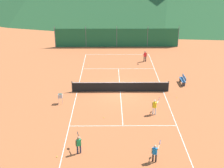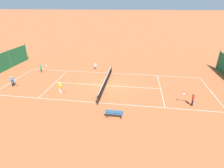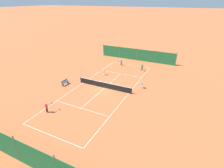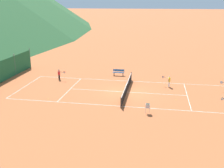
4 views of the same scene
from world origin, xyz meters
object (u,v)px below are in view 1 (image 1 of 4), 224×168
Objects in this scene: player_near_baseline at (155,152)px; tennis_ball_by_net_right at (104,118)px; player_near_service at (145,55)px; tennis_net at (120,87)px; courtside_bench at (183,80)px; tennis_ball_alley_right at (177,97)px; player_far_baseline at (155,106)px; tennis_ball_service_box at (57,157)px; player_far_service at (79,143)px; ball_hopper at (60,96)px; tennis_ball_far_corner at (88,65)px.

player_near_baseline is 18.65× the size of tennis_ball_by_net_right.
player_near_service is (1.46, 19.77, 0.05)m from player_near_baseline.
tennis_net is 6.12× the size of courtside_bench.
player_near_baseline is at bearing -109.26° from tennis_ball_alley_right.
player_far_baseline is 19.70× the size of tennis_ball_service_box.
courtside_bench is at bearing 51.41° from player_far_service.
ball_hopper is 0.59× the size of courtside_bench.
ball_hopper is 12.43m from courtside_bench.
player_far_service is 17.49m from tennis_ball_far_corner.
player_far_baseline is at bearing 39.46° from tennis_ball_service_box.
tennis_ball_service_box is at bearing -140.54° from player_far_baseline.
tennis_net is 9.53m from player_near_service.
player_near_baseline is 0.82× the size of courtside_bench.
player_far_service reaches higher than tennis_net.
ball_hopper is (-0.87, 7.87, 0.63)m from tennis_ball_service_box.
tennis_net is at bearing 99.49° from player_near_baseline.
tennis_ball_alley_right is (2.46, 3.12, -0.72)m from player_far_baseline.
courtside_bench is (9.85, -5.72, 0.42)m from tennis_ball_far_corner.
tennis_ball_service_box is (-1.39, -0.48, -0.70)m from player_far_service.
player_far_baseline reaches higher than tennis_ball_by_net_right.
courtside_bench is at bearing 59.96° from player_far_baseline.
player_far_service is at bearing 168.96° from player_near_baseline.
ball_hopper is (-2.27, 7.40, -0.07)m from player_far_service.
player_near_baseline is 19.17m from tennis_ball_far_corner.
player_near_baseline is 0.94× the size of player_near_service.
tennis_ball_by_net_right is at bearing -105.99° from tennis_net.
ball_hopper is (-7.94, 2.06, -0.10)m from player_far_baseline.
tennis_net is 6.62m from courtside_bench.
tennis_ball_alley_right is at bearing -80.01° from player_near_service.
tennis_ball_service_box and tennis_ball_alley_right have the same top height.
courtside_bench is at bearing -30.13° from tennis_ball_far_corner.
player_near_service is at bearing 99.99° from tennis_ball_alley_right.
tennis_ball_service_box is at bearing -113.15° from tennis_net.
player_near_service is 0.88× the size of courtside_bench.
player_far_baseline reaches higher than courtside_bench.
courtside_bench is (7.82, 7.04, 0.42)m from tennis_ball_by_net_right.
player_near_service is 14.28m from ball_hopper.
tennis_ball_alley_right is at bearing 51.79° from player_far_baseline.
tennis_ball_service_box is 17.97m from tennis_ball_far_corner.
tennis_ball_by_net_right is 12.91m from tennis_ball_far_corner.
player_near_baseline is 6.58m from tennis_ball_by_net_right.
tennis_net reaches higher than tennis_ball_alley_right.
ball_hopper reaches higher than tennis_ball_alley_right.
player_far_baseline is 0.87× the size of courtside_bench.
courtside_bench is at bearing 41.97° from tennis_ball_by_net_right.
player_near_baseline reaches higher than courtside_bench.
tennis_ball_by_net_right is 1.00× the size of tennis_ball_far_corner.
player_far_service reaches higher than courtside_bench.
courtside_bench is (11.64, 4.35, -0.21)m from ball_hopper.
player_far_baseline is 19.70× the size of tennis_ball_by_net_right.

